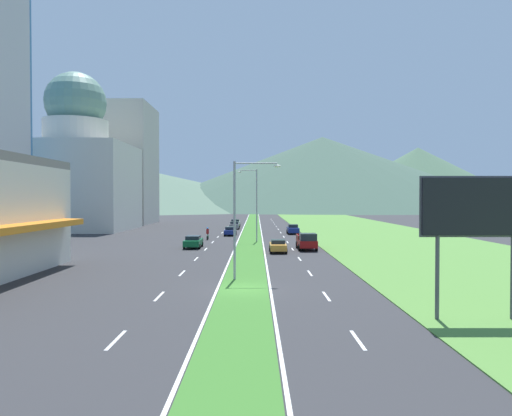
# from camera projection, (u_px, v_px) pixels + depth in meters

# --- Properties ---
(ground_plane) EXTENTS (600.00, 600.00, 0.00)m
(ground_plane) POSITION_uv_depth(u_px,v_px,m) (245.00, 289.00, 31.08)
(ground_plane) COLOR #2D2D30
(grass_median) EXTENTS (3.20, 240.00, 0.06)m
(grass_median) POSITION_uv_depth(u_px,v_px,m) (253.00, 229.00, 91.07)
(grass_median) COLOR #387028
(grass_median) RESTS_ON ground_plane
(grass_verge_right) EXTENTS (24.00, 240.00, 0.06)m
(grass_verge_right) POSITION_uv_depth(u_px,v_px,m) (360.00, 229.00, 91.01)
(grass_verge_right) COLOR #518438
(grass_verge_right) RESTS_ON ground_plane
(lane_dash_left_1) EXTENTS (0.16, 2.80, 0.01)m
(lane_dash_left_1) POSITION_uv_depth(u_px,v_px,m) (117.00, 340.00, 20.00)
(lane_dash_left_1) COLOR silver
(lane_dash_left_1) RESTS_ON ground_plane
(lane_dash_left_2) EXTENTS (0.16, 2.80, 0.01)m
(lane_dash_left_2) POSITION_uv_depth(u_px,v_px,m) (161.00, 296.00, 28.90)
(lane_dash_left_2) COLOR silver
(lane_dash_left_2) RESTS_ON ground_plane
(lane_dash_left_3) EXTENTS (0.16, 2.80, 0.01)m
(lane_dash_left_3) POSITION_uv_depth(u_px,v_px,m) (183.00, 273.00, 37.81)
(lane_dash_left_3) COLOR silver
(lane_dash_left_3) RESTS_ON ground_plane
(lane_dash_left_4) EXTENTS (0.16, 2.80, 0.01)m
(lane_dash_left_4) POSITION_uv_depth(u_px,v_px,m) (197.00, 259.00, 46.71)
(lane_dash_left_4) COLOR silver
(lane_dash_left_4) RESTS_ON ground_plane
(lane_dash_left_5) EXTENTS (0.16, 2.80, 0.01)m
(lane_dash_left_5) POSITION_uv_depth(u_px,v_px,m) (207.00, 249.00, 55.61)
(lane_dash_left_5) COLOR silver
(lane_dash_left_5) RESTS_ON ground_plane
(lane_dash_left_6) EXTENTS (0.16, 2.80, 0.01)m
(lane_dash_left_6) POSITION_uv_depth(u_px,v_px,m) (214.00, 242.00, 64.51)
(lane_dash_left_6) COLOR silver
(lane_dash_left_6) RESTS_ON ground_plane
(lane_dash_left_7) EXTENTS (0.16, 2.80, 0.01)m
(lane_dash_left_7) POSITION_uv_depth(u_px,v_px,m) (219.00, 237.00, 73.41)
(lane_dash_left_7) COLOR silver
(lane_dash_left_7) RESTS_ON ground_plane
(lane_dash_left_8) EXTENTS (0.16, 2.80, 0.01)m
(lane_dash_left_8) POSITION_uv_depth(u_px,v_px,m) (223.00, 233.00, 82.32)
(lane_dash_left_8) COLOR silver
(lane_dash_left_8) RESTS_ON ground_plane
(lane_dash_left_9) EXTENTS (0.16, 2.80, 0.01)m
(lane_dash_left_9) POSITION_uv_depth(u_px,v_px,m) (227.00, 229.00, 91.22)
(lane_dash_left_9) COLOR silver
(lane_dash_left_9) RESTS_ON ground_plane
(lane_dash_left_10) EXTENTS (0.16, 2.80, 0.01)m
(lane_dash_left_10) POSITION_uv_depth(u_px,v_px,m) (229.00, 227.00, 100.12)
(lane_dash_left_10) COLOR silver
(lane_dash_left_10) RESTS_ON ground_plane
(lane_dash_left_11) EXTENTS (0.16, 2.80, 0.01)m
(lane_dash_left_11) POSITION_uv_depth(u_px,v_px,m) (232.00, 224.00, 109.02)
(lane_dash_left_11) COLOR silver
(lane_dash_left_11) RESTS_ON ground_plane
(lane_dash_left_12) EXTENTS (0.16, 2.80, 0.01)m
(lane_dash_left_12) POSITION_uv_depth(u_px,v_px,m) (234.00, 222.00, 117.93)
(lane_dash_left_12) COLOR silver
(lane_dash_left_12) RESTS_ON ground_plane
(lane_dash_left_13) EXTENTS (0.16, 2.80, 0.01)m
(lane_dash_left_13) POSITION_uv_depth(u_px,v_px,m) (235.00, 221.00, 126.83)
(lane_dash_left_13) COLOR silver
(lane_dash_left_13) RESTS_ON ground_plane
(lane_dash_left_14) EXTENTS (0.16, 2.80, 0.01)m
(lane_dash_left_14) POSITION_uv_depth(u_px,v_px,m) (237.00, 219.00, 135.73)
(lane_dash_left_14) COLOR silver
(lane_dash_left_14) RESTS_ON ground_plane
(lane_dash_right_1) EXTENTS (0.16, 2.80, 0.01)m
(lane_dash_right_1) POSITION_uv_depth(u_px,v_px,m) (359.00, 340.00, 19.97)
(lane_dash_right_1) COLOR silver
(lane_dash_right_1) RESTS_ON ground_plane
(lane_dash_right_2) EXTENTS (0.16, 2.80, 0.01)m
(lane_dash_right_2) POSITION_uv_depth(u_px,v_px,m) (328.00, 296.00, 28.88)
(lane_dash_right_2) COLOR silver
(lane_dash_right_2) RESTS_ON ground_plane
(lane_dash_right_3) EXTENTS (0.16, 2.80, 0.01)m
(lane_dash_right_3) POSITION_uv_depth(u_px,v_px,m) (311.00, 273.00, 37.78)
(lane_dash_right_3) COLOR silver
(lane_dash_right_3) RESTS_ON ground_plane
(lane_dash_right_4) EXTENTS (0.16, 2.80, 0.01)m
(lane_dash_right_4) POSITION_uv_depth(u_px,v_px,m) (301.00, 259.00, 46.68)
(lane_dash_right_4) COLOR silver
(lane_dash_right_4) RESTS_ON ground_plane
(lane_dash_right_5) EXTENTS (0.16, 2.80, 0.01)m
(lane_dash_right_5) POSITION_uv_depth(u_px,v_px,m) (294.00, 249.00, 55.58)
(lane_dash_right_5) COLOR silver
(lane_dash_right_5) RESTS_ON ground_plane
(lane_dash_right_6) EXTENTS (0.16, 2.80, 0.01)m
(lane_dash_right_6) POSITION_uv_depth(u_px,v_px,m) (289.00, 242.00, 64.49)
(lane_dash_right_6) COLOR silver
(lane_dash_right_6) RESTS_ON ground_plane
(lane_dash_right_7) EXTENTS (0.16, 2.80, 0.01)m
(lane_dash_right_7) POSITION_uv_depth(u_px,v_px,m) (285.00, 237.00, 73.39)
(lane_dash_right_7) COLOR silver
(lane_dash_right_7) RESTS_ON ground_plane
(lane_dash_right_8) EXTENTS (0.16, 2.80, 0.01)m
(lane_dash_right_8) POSITION_uv_depth(u_px,v_px,m) (282.00, 233.00, 82.29)
(lane_dash_right_8) COLOR silver
(lane_dash_right_8) RESTS_ON ground_plane
(lane_dash_right_9) EXTENTS (0.16, 2.80, 0.01)m
(lane_dash_right_9) POSITION_uv_depth(u_px,v_px,m) (280.00, 229.00, 91.19)
(lane_dash_right_9) COLOR silver
(lane_dash_right_9) RESTS_ON ground_plane
(lane_dash_right_10) EXTENTS (0.16, 2.80, 0.01)m
(lane_dash_right_10) POSITION_uv_depth(u_px,v_px,m) (278.00, 227.00, 100.10)
(lane_dash_right_10) COLOR silver
(lane_dash_right_10) RESTS_ON ground_plane
(lane_dash_right_11) EXTENTS (0.16, 2.80, 0.01)m
(lane_dash_right_11) POSITION_uv_depth(u_px,v_px,m) (276.00, 224.00, 109.00)
(lane_dash_right_11) COLOR silver
(lane_dash_right_11) RESTS_ON ground_plane
(lane_dash_right_12) EXTENTS (0.16, 2.80, 0.01)m
(lane_dash_right_12) POSITION_uv_depth(u_px,v_px,m) (274.00, 222.00, 117.90)
(lane_dash_right_12) COLOR silver
(lane_dash_right_12) RESTS_ON ground_plane
(lane_dash_right_13) EXTENTS (0.16, 2.80, 0.01)m
(lane_dash_right_13) POSITION_uv_depth(u_px,v_px,m) (273.00, 221.00, 126.80)
(lane_dash_right_13) COLOR silver
(lane_dash_right_13) RESTS_ON ground_plane
(lane_dash_right_14) EXTENTS (0.16, 2.80, 0.01)m
(lane_dash_right_14) POSITION_uv_depth(u_px,v_px,m) (272.00, 219.00, 135.70)
(lane_dash_right_14) COLOR silver
(lane_dash_right_14) RESTS_ON ground_plane
(edge_line_median_left) EXTENTS (0.16, 240.00, 0.01)m
(edge_line_median_left) POSITION_uv_depth(u_px,v_px,m) (244.00, 229.00, 91.07)
(edge_line_median_left) COLOR silver
(edge_line_median_left) RESTS_ON ground_plane
(edge_line_median_right) EXTENTS (0.16, 240.00, 0.01)m
(edge_line_median_right) POSITION_uv_depth(u_px,v_px,m) (262.00, 229.00, 91.06)
(edge_line_median_right) COLOR silver
(edge_line_median_right) RESTS_ON ground_plane
(domed_building) EXTENTS (19.96, 19.96, 29.52)m
(domed_building) POSITION_uv_depth(u_px,v_px,m) (78.00, 169.00, 89.04)
(domed_building) COLOR beige
(domed_building) RESTS_ON ground_plane
(midrise_colored) EXTENTS (16.70, 16.70, 27.59)m
(midrise_colored) POSITION_uv_depth(u_px,v_px,m) (118.00, 165.00, 111.05)
(midrise_colored) COLOR #B7B2A8
(midrise_colored) RESTS_ON ground_plane
(hill_far_left) EXTENTS (229.24, 229.24, 25.27)m
(hill_far_left) POSITION_uv_depth(u_px,v_px,m) (120.00, 187.00, 270.73)
(hill_far_left) COLOR #516B56
(hill_far_left) RESTS_ON ground_plane
(hill_far_center) EXTENTS (216.43, 216.43, 41.59)m
(hill_far_center) POSITION_uv_depth(u_px,v_px,m) (324.00, 173.00, 275.65)
(hill_far_center) COLOR #3D5647
(hill_far_center) RESTS_ON ground_plane
(hill_far_right) EXTENTS (138.96, 138.96, 38.58)m
(hill_far_right) POSITION_uv_depth(u_px,v_px,m) (419.00, 178.00, 304.45)
(hill_far_right) COLOR #47664C
(hill_far_right) RESTS_ON ground_plane
(street_lamp_near) EXTENTS (3.48, 0.37, 8.68)m
(street_lamp_near) POSITION_uv_depth(u_px,v_px,m) (242.00, 211.00, 34.54)
(street_lamp_near) COLOR #99999E
(street_lamp_near) RESTS_ON ground_plane
(street_lamp_mid) EXTENTS (2.68, 0.34, 9.91)m
(street_lamp_mid) POSITION_uv_depth(u_px,v_px,m) (256.00, 201.00, 64.37)
(street_lamp_mid) COLOR #99999E
(street_lamp_mid) RESTS_ON ground_plane
(billboard_roadside) EXTENTS (5.47, 0.28, 7.08)m
(billboard_roadside) POSITION_uv_depth(u_px,v_px,m) (478.00, 213.00, 23.05)
(billboard_roadside) COLOR #4C4C51
(billboard_roadside) RESTS_ON ground_plane
(car_0) EXTENTS (1.96, 4.24, 1.44)m
(car_0) POSITION_uv_depth(u_px,v_px,m) (236.00, 225.00, 91.85)
(car_0) COLOR slate
(car_0) RESTS_ON ground_plane
(car_1) EXTENTS (1.90, 4.19, 1.39)m
(car_1) POSITION_uv_depth(u_px,v_px,m) (279.00, 246.00, 52.35)
(car_1) COLOR #C6842D
(car_1) RESTS_ON ground_plane
(car_2) EXTENTS (1.98, 4.47, 1.60)m
(car_2) POSITION_uv_depth(u_px,v_px,m) (294.00, 229.00, 79.21)
(car_2) COLOR navy
(car_2) RESTS_ON ground_plane
(car_3) EXTENTS (2.02, 4.70, 1.48)m
(car_3) POSITION_uv_depth(u_px,v_px,m) (195.00, 242.00, 57.05)
(car_3) COLOR #0C5128
(car_3) RESTS_ON ground_plane
(car_4) EXTENTS (1.89, 4.34, 1.43)m
(car_4) POSITION_uv_depth(u_px,v_px,m) (232.00, 231.00, 75.85)
(car_4) COLOR navy
(car_4) RESTS_ON ground_plane
(car_5) EXTENTS (1.99, 4.50, 1.59)m
(car_5) POSITION_uv_depth(u_px,v_px,m) (237.00, 223.00, 98.76)
(car_5) COLOR slate
(car_5) RESTS_ON ground_plane
(pickup_truck_0) EXTENTS (2.18, 5.40, 2.00)m
(pickup_truck_0) POSITION_uv_depth(u_px,v_px,m) (308.00, 241.00, 54.93)
(pickup_truck_0) COLOR maroon
(pickup_truck_0) RESTS_ON ground_plane
(motorcycle_rider) EXTENTS (0.36, 2.00, 1.80)m
(motorcycle_rider) POSITION_uv_depth(u_px,v_px,m) (209.00, 235.00, 68.34)
(motorcycle_rider) COLOR black
(motorcycle_rider) RESTS_ON ground_plane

